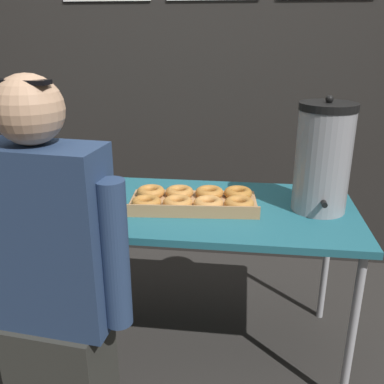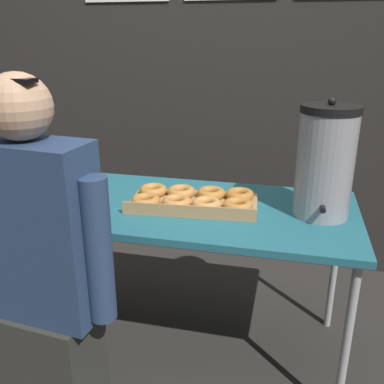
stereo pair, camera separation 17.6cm
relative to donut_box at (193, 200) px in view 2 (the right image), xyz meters
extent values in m
plane|color=#2D2B28|center=(-0.01, 0.00, -0.73)|extent=(12.00, 12.00, 0.00)
cube|color=#282623|center=(-0.01, 0.94, 0.50)|extent=(6.00, 0.10, 2.46)
cube|color=#236675|center=(-0.01, 0.00, -0.04)|extent=(1.36, 0.66, 0.03)
cylinder|color=#ADADB2|center=(-0.64, -0.29, -0.39)|extent=(0.03, 0.03, 0.67)
cylinder|color=#ADADB2|center=(0.62, -0.29, -0.39)|extent=(0.03, 0.03, 0.67)
cylinder|color=#ADADB2|center=(-0.64, 0.28, -0.39)|extent=(0.03, 0.03, 0.67)
cylinder|color=#ADADB2|center=(0.62, 0.28, -0.39)|extent=(0.03, 0.03, 0.67)
cube|color=tan|center=(0.00, 0.00, -0.02)|extent=(0.55, 0.32, 0.02)
cube|color=tan|center=(0.01, -0.13, 0.01)|extent=(0.53, 0.05, 0.04)
torus|color=#C07E37|center=(-0.18, -0.08, 0.01)|extent=(0.16, 0.16, 0.04)
torus|color=#CC8942|center=(-0.06, -0.06, 0.01)|extent=(0.17, 0.17, 0.04)
torus|color=#D5934B|center=(0.07, -0.06, 0.01)|extent=(0.17, 0.17, 0.04)
torus|color=#C38139|center=(0.19, -0.04, 0.01)|extent=(0.16, 0.16, 0.04)
torus|color=#C5833B|center=(-0.19, 0.05, 0.01)|extent=(0.16, 0.16, 0.04)
torus|color=#C8863F|center=(-0.07, 0.06, 0.01)|extent=(0.15, 0.15, 0.04)
torus|color=#BF7D35|center=(0.06, 0.07, 0.01)|extent=(0.17, 0.17, 0.04)
torus|color=#B97730|center=(0.18, 0.08, 0.01)|extent=(0.17, 0.17, 0.04)
cylinder|color=#939399|center=(0.51, 0.02, 0.18)|extent=(0.21, 0.21, 0.40)
cylinder|color=black|center=(0.51, 0.02, 0.39)|extent=(0.22, 0.22, 0.03)
sphere|color=black|center=(0.51, 0.02, 0.42)|extent=(0.03, 0.03, 0.03)
cylinder|color=black|center=(0.51, -0.09, 0.05)|extent=(0.02, 0.05, 0.02)
cube|color=#2D334C|center=(-0.56, -0.17, -0.02)|extent=(0.12, 0.17, 0.01)
cube|color=#2D333D|center=(-0.56, -0.17, -0.01)|extent=(0.11, 0.15, 0.00)
cube|color=#33332D|center=(-0.39, -0.53, -0.48)|extent=(0.34, 0.25, 0.49)
cube|color=navy|center=(-0.39, -0.53, 0.06)|extent=(0.41, 0.22, 0.59)
sphere|color=tan|center=(-0.39, -0.53, 0.45)|extent=(0.20, 0.20, 0.20)
cube|color=black|center=(-0.39, -0.56, 0.53)|extent=(0.17, 0.06, 0.01)
cylinder|color=navy|center=(-0.17, -0.55, 0.03)|extent=(0.09, 0.09, 0.47)
camera|label=1|loc=(0.20, -1.64, 0.65)|focal=40.00mm
camera|label=2|loc=(0.38, -1.61, 0.65)|focal=40.00mm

